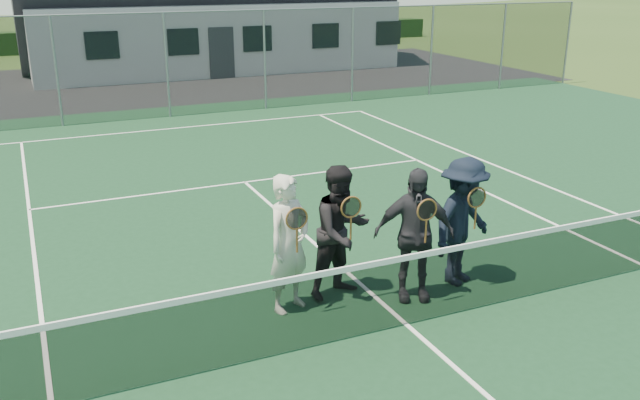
% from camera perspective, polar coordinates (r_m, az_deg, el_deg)
% --- Properties ---
extents(ground, '(220.00, 220.00, 0.00)m').
position_cam_1_polar(ground, '(26.96, -15.44, 9.37)').
color(ground, '#2D4619').
rests_on(ground, ground).
extents(court_surface, '(30.00, 30.00, 0.02)m').
position_cam_1_polar(court_surface, '(8.58, 7.26, -10.43)').
color(court_surface, '#14381E').
rests_on(court_surface, ground).
extents(tarmac_carpark, '(40.00, 12.00, 0.01)m').
position_cam_1_polar(tarmac_carpark, '(26.66, -24.01, 8.33)').
color(tarmac_carpark, black).
rests_on(tarmac_carpark, ground).
extents(hedge_row, '(40.00, 1.20, 1.10)m').
position_cam_1_polar(hedge_row, '(38.71, -18.47, 12.65)').
color(hedge_row, black).
rests_on(hedge_row, ground).
extents(court_markings, '(11.03, 23.83, 0.01)m').
position_cam_1_polar(court_markings, '(8.57, 7.26, -10.34)').
color(court_markings, white).
rests_on(court_markings, court_surface).
extents(tennis_net, '(11.68, 0.08, 1.10)m').
position_cam_1_polar(tennis_net, '(8.33, 7.41, -7.26)').
color(tennis_net, slate).
rests_on(tennis_net, ground).
extents(perimeter_fence, '(30.07, 0.07, 3.02)m').
position_cam_1_polar(perimeter_fence, '(20.40, -12.79, 11.01)').
color(perimeter_fence, slate).
rests_on(perimeter_fence, ground).
extents(player_a, '(0.78, 0.66, 1.80)m').
position_cam_1_polar(player_a, '(8.51, -2.63, -3.69)').
color(player_a, beige).
rests_on(player_a, court_surface).
extents(player_b, '(1.01, 0.87, 1.80)m').
position_cam_1_polar(player_b, '(8.89, 1.82, -2.68)').
color(player_b, black).
rests_on(player_b, court_surface).
extents(player_c, '(1.14, 0.80, 1.80)m').
position_cam_1_polar(player_c, '(8.87, 7.92, -2.89)').
color(player_c, '#26262C').
rests_on(player_c, court_surface).
extents(player_d, '(1.33, 1.07, 1.80)m').
position_cam_1_polar(player_d, '(9.43, 11.91, -1.78)').
color(player_d, black).
rests_on(player_d, court_surface).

